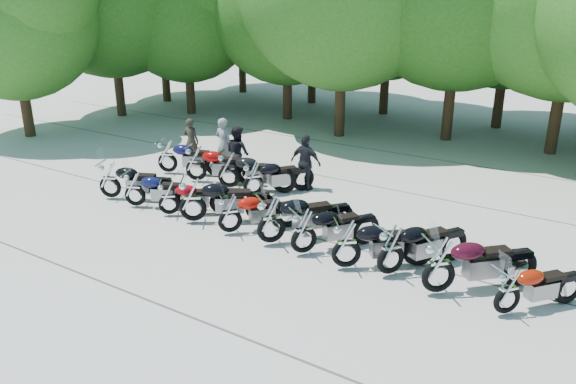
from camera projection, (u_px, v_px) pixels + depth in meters
The scene contains 24 objects.
ground at pixel (255, 252), 13.66m from camera, with size 90.00×90.00×0.00m, color gray.
tree_1 at pixel (185, 9), 26.89m from camera, with size 6.97×6.97×8.55m.
tree_2 at pixel (287, 4), 25.66m from camera, with size 7.31×7.31×8.97m.
tree_11 at pixel (390, 0), 26.67m from camera, with size 7.56×7.56×9.28m.
tree_16 at pixel (11, 14), 22.57m from camera, with size 6.97×6.97×8.55m.
motorcycle_0 at pixel (109, 179), 16.83m from camera, with size 0.71×2.35×1.33m, color black, non-canonical shape.
motorcycle_1 at pixel (134, 188), 16.22m from camera, with size 0.67×2.19×1.24m, color #0C0F35, non-canonical shape.
motorcycle_2 at pixel (169, 197), 15.62m from camera, with size 0.62×2.04×1.15m, color maroon, non-canonical shape.
motorcycle_3 at pixel (193, 198), 15.09m from camera, with size 0.78×2.56×1.44m, color black, non-canonical shape.
motorcycle_4 at pixel (230, 212), 14.45m from camera, with size 0.67×2.19×1.24m, color #9F0E05, non-canonical shape.
motorcycle_5 at pixel (271, 218), 13.81m from camera, with size 0.78×2.55×1.44m, color black, non-canonical shape.
motorcycle_6 at pixel (304, 230), 13.30m from camera, with size 0.71×2.33×1.32m, color black, non-canonical shape.
motorcycle_7 at pixel (347, 243), 12.60m from camera, with size 0.72×2.37×1.34m, color black, non-canonical shape.
motorcycle_8 at pixel (391, 248), 12.31m from camera, with size 0.74×2.42×1.37m, color black, non-canonical shape.
motorcycle_9 at pixel (440, 264), 11.53m from camera, with size 0.78×2.57×1.45m, color black, non-canonical shape.
motorcycle_10 at pixel (508, 289), 10.84m from camera, with size 0.63×2.06×1.17m, color maroon, non-canonical shape.
motorcycle_11 at pixel (167, 155), 19.16m from camera, with size 0.73×2.40×1.35m, color #0D0C36, non-canonical shape.
motorcycle_12 at pixel (196, 162), 18.31m from camera, with size 0.75×2.48×1.40m, color #8E0505, non-canonical shape.
motorcycle_13 at pixel (229, 169), 17.67m from camera, with size 0.75×2.45×1.39m, color black, non-canonical shape.
motorcycle_14 at pixel (253, 177), 17.01m from camera, with size 0.70×2.29×1.29m, color black, non-canonical shape.
rider_0 at pixel (191, 141), 20.33m from camera, with size 0.60×0.40×1.66m, color black.
rider_1 at pixel (238, 153), 18.56m from camera, with size 0.88×0.69×1.82m, color black.
rider_2 at pixel (306, 163), 17.57m from camera, with size 1.06×0.44×1.80m, color black.
rider_3 at pixel (224, 144), 19.58m from camera, with size 0.67×0.44×1.85m, color gray.
Camera 1 is at (7.30, -9.96, 6.08)m, focal length 35.00 mm.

